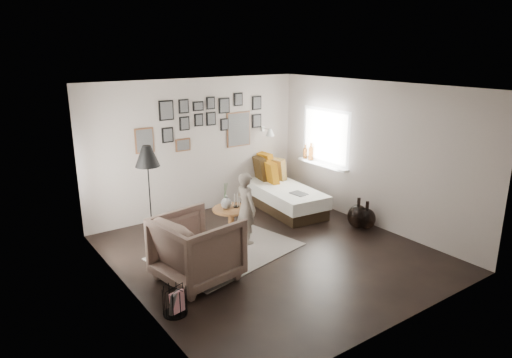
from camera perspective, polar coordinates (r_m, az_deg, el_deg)
ground at (r=7.35m, az=1.96°, el=-9.23°), size 4.80×4.80×0.00m
wall_back at (r=8.86m, az=-7.40°, el=3.99°), size 4.50×0.00×4.50m
wall_front at (r=5.28m, az=18.09°, el=-5.18°), size 4.50×0.00×4.50m
wall_left at (r=5.86m, az=-15.75°, el=-2.86°), size 0.00×4.80×4.80m
wall_right at (r=8.40m, az=14.38°, el=2.95°), size 0.00×4.80×4.80m
ceiling at (r=6.66m, az=2.18°, el=11.42°), size 4.80×4.80×0.00m
door_left at (r=7.04m, az=-18.83°, el=-2.09°), size 0.00×2.14×2.14m
window_right at (r=9.33m, az=7.70°, el=2.29°), size 0.15×1.32×1.30m
gallery_wall at (r=8.90m, az=-5.80°, el=7.00°), size 2.74×0.03×1.08m
wall_sconce at (r=9.42m, az=1.72°, el=5.86°), size 0.18×0.36×0.16m
rug at (r=7.40m, az=-3.66°, el=-9.00°), size 2.45×1.94×0.01m
pedestal_table at (r=7.92m, az=-3.12°, el=-5.48°), size 0.63×0.63×0.50m
vase at (r=7.76m, az=-3.75°, el=-2.78°), size 0.18×0.18×0.45m
candles at (r=7.84m, az=-2.48°, el=-2.73°), size 0.11×0.11×0.23m
daybed at (r=9.24m, az=2.97°, el=-1.73°), size 1.08×2.16×1.02m
magazine_on_daybed at (r=8.68m, az=5.38°, el=-1.83°), size 0.25×0.33×0.02m
armchair at (r=6.43m, az=-7.37°, el=-8.59°), size 1.18×1.16×0.94m
armchair_cushion at (r=6.48m, az=-7.35°, el=-8.30°), size 0.48×0.49×0.19m
floor_lamp at (r=7.37m, az=-13.43°, el=2.34°), size 0.39×0.39×1.67m
magazine_basket at (r=5.83m, az=-10.10°, el=-14.77°), size 0.36×0.36×0.36m
demijohn_large at (r=8.43m, az=12.61°, el=-4.57°), size 0.38×0.38×0.57m
demijohn_small at (r=8.43m, az=13.63°, el=-4.82°), size 0.33×0.33×0.52m
child at (r=7.50m, az=-1.26°, el=-3.67°), size 0.31×0.45×1.21m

